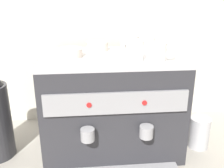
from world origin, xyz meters
TOP-DOWN VIEW (x-y plane):
  - ground_plane at (0.00, 0.00)m, footprint 4.00×4.00m
  - tiled_backsplash_wall at (0.00, 0.33)m, footprint 2.80×0.03m
  - espresso_machine at (0.00, -0.00)m, footprint 0.62×0.50m
  - ceramic_cup_0 at (0.18, 0.10)m, footprint 0.07×0.10m
  - ceramic_cup_1 at (0.08, -0.09)m, footprint 0.08×0.11m
  - ceramic_cup_2 at (0.09, 0.02)m, footprint 0.11×0.10m
  - ceramic_cup_3 at (0.18, -0.10)m, footprint 0.12×0.08m
  - ceramic_bowl_0 at (-0.18, -0.00)m, footprint 0.11×0.11m
  - ceramic_bowl_1 at (-0.06, 0.11)m, footprint 0.10×0.10m
  - milk_pitcher at (0.43, -0.05)m, footprint 0.10×0.10m

SIDE VIEW (x-z plane):
  - ground_plane at x=0.00m, z-range 0.00..0.00m
  - milk_pitcher at x=0.43m, z-range 0.00..0.16m
  - espresso_machine at x=0.00m, z-range 0.00..0.46m
  - ceramic_bowl_0 at x=-0.18m, z-range 0.46..0.50m
  - ceramic_bowl_1 at x=-0.06m, z-range 0.46..0.51m
  - ceramic_cup_0 at x=0.18m, z-range 0.46..0.53m
  - ceramic_cup_3 at x=0.18m, z-range 0.46..0.54m
  - ceramic_cup_2 at x=0.09m, z-range 0.46..0.54m
  - ceramic_cup_1 at x=0.08m, z-range 0.46..0.55m
  - tiled_backsplash_wall at x=0.00m, z-range 0.00..1.12m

